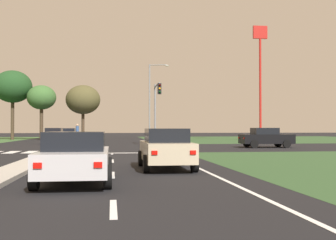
% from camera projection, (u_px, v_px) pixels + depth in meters
% --- Properties ---
extents(ground_plane, '(200.00, 200.00, 0.00)m').
position_uv_depth(ground_plane, '(67.00, 148.00, 33.07)').
color(ground_plane, black).
extents(grass_verge_far_right, '(35.00, 35.00, 0.01)m').
position_uv_depth(grass_verge_far_right, '(267.00, 139.00, 60.72)').
color(grass_verge_far_right, '#2D4C28').
rests_on(grass_verge_far_right, ground).
extents(median_island_near, '(1.20, 22.00, 0.14)m').
position_uv_depth(median_island_near, '(7.00, 173.00, 14.24)').
color(median_island_near, '#ADA89E').
rests_on(median_island_near, ground).
extents(median_island_far, '(1.20, 36.00, 0.14)m').
position_uv_depth(median_island_far, '(86.00, 139.00, 57.85)').
color(median_island_far, gray).
rests_on(median_island_far, ground).
extents(lane_dash_near, '(0.14, 2.00, 0.01)m').
position_uv_depth(lane_dash_near, '(113.00, 209.00, 8.29)').
color(lane_dash_near, silver).
rests_on(lane_dash_near, ground).
extents(lane_dash_second, '(0.14, 2.00, 0.01)m').
position_uv_depth(lane_dash_second, '(113.00, 175.00, 14.23)').
color(lane_dash_second, silver).
rests_on(lane_dash_second, ground).
extents(lane_dash_third, '(0.14, 2.00, 0.01)m').
position_uv_depth(lane_dash_third, '(112.00, 161.00, 20.18)').
color(lane_dash_third, silver).
rests_on(lane_dash_third, ground).
extents(lane_dash_fourth, '(0.14, 2.00, 0.01)m').
position_uv_depth(lane_dash_fourth, '(112.00, 153.00, 26.13)').
color(lane_dash_fourth, silver).
rests_on(lane_dash_fourth, ground).
extents(edge_line_right, '(0.14, 24.00, 0.01)m').
position_uv_depth(edge_line_right, '(201.00, 169.00, 16.13)').
color(edge_line_right, silver).
rests_on(edge_line_right, ground).
extents(stop_bar_near, '(6.40, 0.50, 0.01)m').
position_uv_depth(stop_bar_near, '(117.00, 153.00, 26.63)').
color(stop_bar_near, silver).
rests_on(stop_bar_near, ground).
extents(crosswalk_bar_fourth, '(0.70, 2.80, 0.01)m').
position_uv_depth(crosswalk_bar_fourth, '(12.00, 152.00, 27.53)').
color(crosswalk_bar_fourth, silver).
rests_on(crosswalk_bar_fourth, ground).
extents(crosswalk_bar_fifth, '(0.70, 2.80, 0.01)m').
position_uv_depth(crosswalk_bar_fifth, '(30.00, 152.00, 27.68)').
color(crosswalk_bar_fifth, silver).
rests_on(crosswalk_bar_fifth, ground).
extents(crosswalk_bar_sixth, '(0.70, 2.80, 0.01)m').
position_uv_depth(crosswalk_bar_sixth, '(48.00, 152.00, 27.83)').
color(crosswalk_bar_sixth, silver).
rests_on(crosswalk_bar_sixth, ground).
extents(crosswalk_bar_seventh, '(0.70, 2.80, 0.01)m').
position_uv_depth(crosswalk_bar_seventh, '(66.00, 152.00, 27.98)').
color(crosswalk_bar_seventh, silver).
rests_on(crosswalk_bar_seventh, ground).
extents(crosswalk_bar_eighth, '(0.70, 2.80, 0.01)m').
position_uv_depth(crosswalk_bar_eighth, '(84.00, 152.00, 28.13)').
color(crosswalk_bar_eighth, silver).
rests_on(crosswalk_bar_eighth, ground).
extents(car_black_near, '(4.21, 2.00, 1.59)m').
position_uv_depth(car_black_near, '(266.00, 137.00, 34.21)').
color(car_black_near, black).
rests_on(car_black_near, ground).
extents(car_maroon_second, '(1.95, 4.51, 1.58)m').
position_uv_depth(car_maroon_second, '(54.00, 136.00, 42.17)').
color(car_maroon_second, maroon).
rests_on(car_maroon_second, ground).
extents(car_silver_third, '(2.06, 4.41, 1.47)m').
position_uv_depth(car_silver_third, '(76.00, 157.00, 12.18)').
color(car_silver_third, '#B7B7BC').
rests_on(car_silver_third, ground).
extents(car_beige_fourth, '(1.94, 4.31, 1.56)m').
position_uv_depth(car_beige_fourth, '(166.00, 148.00, 16.35)').
color(car_beige_fourth, '#BCAD8E').
rests_on(car_beige_fourth, ground).
extents(car_blue_fifth, '(2.01, 4.45, 1.54)m').
position_uv_depth(car_blue_fifth, '(69.00, 134.00, 58.17)').
color(car_blue_fifth, navy).
rests_on(car_blue_fifth, ground).
extents(traffic_signal_far_right, '(0.32, 4.10, 5.77)m').
position_uv_depth(traffic_signal_far_right, '(157.00, 103.00, 39.27)').
color(traffic_signal_far_right, gray).
rests_on(traffic_signal_far_right, ground).
extents(street_lamp_third, '(2.63, 0.85, 10.13)m').
position_uv_depth(street_lamp_third, '(151.00, 98.00, 56.95)').
color(street_lamp_third, gray).
rests_on(street_lamp_third, ground).
extents(pedestrian_at_median, '(0.34, 0.34, 1.87)m').
position_uv_depth(pedestrian_at_median, '(77.00, 131.00, 45.74)').
color(pedestrian_at_median, '#4C4C4C').
rests_on(pedestrian_at_median, median_island_far).
extents(fastfood_pole_sign, '(1.80, 0.40, 14.29)m').
position_uv_depth(fastfood_pole_sign, '(260.00, 59.00, 52.82)').
color(fastfood_pole_sign, red).
rests_on(fastfood_pole_sign, ground).
extents(treeline_third, '(5.11, 5.11, 9.31)m').
position_uv_depth(treeline_third, '(13.00, 87.00, 57.03)').
color(treeline_third, '#423323').
rests_on(treeline_third, ground).
extents(treeline_fourth, '(3.81, 3.81, 7.27)m').
position_uv_depth(treeline_fourth, '(42.00, 98.00, 56.52)').
color(treeline_fourth, '#423323').
rests_on(treeline_fourth, ground).
extents(treeline_fifth, '(4.80, 4.80, 7.60)m').
position_uv_depth(treeline_fifth, '(83.00, 100.00, 59.65)').
color(treeline_fifth, '#423323').
rests_on(treeline_fifth, ground).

